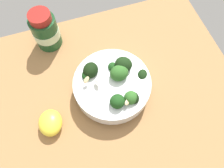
{
  "coord_description": "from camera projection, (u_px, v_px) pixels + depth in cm",
  "views": [
    {
      "loc": [
        -15.96,
        8.59,
        52.77
      ],
      "look_at": [
        5.42,
        1.5,
        4.0
      ],
      "focal_mm": 35.37,
      "sensor_mm": 36.0,
      "label": 1
    }
  ],
  "objects": [
    {
      "name": "ground_plane",
      "position": [
        124.0,
        110.0,
        0.58
      ],
      "size": [
        63.36,
        63.36,
        4.74
      ],
      "primitive_type": "cube",
      "color": "#996D42"
    },
    {
      "name": "bowl_of_broccoli",
      "position": [
        113.0,
        84.0,
        0.54
      ],
      "size": [
        18.91,
        19.03,
        9.37
      ],
      "color": "white",
      "rests_on": "ground_plane"
    },
    {
      "name": "lemon_wedge",
      "position": [
        50.0,
        123.0,
        0.52
      ],
      "size": [
        7.21,
        6.39,
        3.88
      ],
      "primitive_type": "ellipsoid",
      "rotation": [
        0.0,
        0.0,
        6.14
      ],
      "color": "yellow",
      "rests_on": "ground_plane"
    },
    {
      "name": "bottle_tall",
      "position": [
        45.0,
        31.0,
        0.59
      ],
      "size": [
        7.11,
        7.11,
        11.48
      ],
      "color": "#194723",
      "rests_on": "ground_plane"
    }
  ]
}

